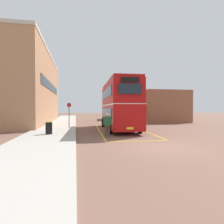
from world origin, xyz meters
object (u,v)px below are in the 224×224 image
(litter_bin, at_px, (49,128))
(pedestrian_boarding, at_px, (107,123))
(bus_stop_sign, at_px, (69,113))
(double_decker_bus, at_px, (119,105))
(single_deck_bus, at_px, (115,111))

(litter_bin, bearing_deg, pedestrian_boarding, -20.43)
(bus_stop_sign, bearing_deg, double_decker_bus, -12.77)
(single_deck_bus, bearing_deg, litter_bin, -114.36)
(double_decker_bus, relative_size, single_deck_bus, 1.21)
(double_decker_bus, bearing_deg, litter_bin, -151.77)
(double_decker_bus, xyz_separation_m, bus_stop_sign, (-4.92, 1.12, -0.83))
(double_decker_bus, relative_size, pedestrian_boarding, 5.57)
(pedestrian_boarding, relative_size, litter_bin, 1.90)
(litter_bin, distance_m, bus_stop_sign, 4.82)
(litter_bin, bearing_deg, double_decker_bus, 28.23)
(pedestrian_boarding, bearing_deg, double_decker_bus, 68.12)
(double_decker_bus, relative_size, litter_bin, 10.58)
(single_deck_bus, bearing_deg, pedestrian_boarding, -102.92)
(pedestrian_boarding, distance_m, bus_stop_sign, 6.79)
(bus_stop_sign, bearing_deg, pedestrian_boarding, -64.41)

